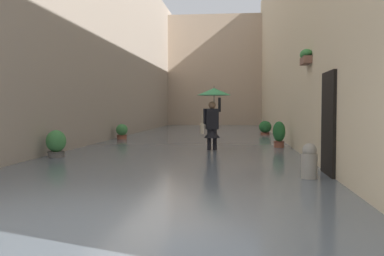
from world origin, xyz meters
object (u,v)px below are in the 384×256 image
(potted_plant_far_left, at_px, (265,129))
(potted_plant_far_right, at_px, (56,146))
(potted_plant_mid_left, at_px, (279,136))
(potted_plant_near_right, at_px, (122,133))
(mooring_bollard, at_px, (309,166))
(person_wading, at_px, (213,107))

(potted_plant_far_left, height_order, potted_plant_far_right, potted_plant_far_right)
(potted_plant_mid_left, distance_m, potted_plant_far_left, 6.71)
(potted_plant_far_right, bearing_deg, potted_plant_near_right, -90.04)
(potted_plant_near_right, xyz_separation_m, mooring_bollard, (-6.04, 9.38, -0.02))
(person_wading, distance_m, potted_plant_near_right, 5.88)
(potted_plant_far_left, distance_m, potted_plant_far_right, 11.87)
(potted_plant_far_right, height_order, mooring_bollard, potted_plant_far_right)
(potted_plant_mid_left, relative_size, potted_plant_far_right, 1.15)
(potted_plant_mid_left, bearing_deg, potted_plant_far_right, 29.76)
(person_wading, distance_m, potted_plant_far_left, 8.16)
(potted_plant_mid_left, xyz_separation_m, potted_plant_near_right, (6.09, -3.07, -0.13))
(person_wading, distance_m, mooring_bollard, 5.70)
(potted_plant_near_right, bearing_deg, potted_plant_far_right, 89.96)
(person_wading, bearing_deg, mooring_bollard, 111.54)
(potted_plant_mid_left, distance_m, potted_plant_far_right, 7.02)
(potted_plant_near_right, bearing_deg, potted_plant_far_left, -149.09)
(person_wading, relative_size, potted_plant_mid_left, 2.06)
(potted_plant_far_left, xyz_separation_m, potted_plant_near_right, (6.07, 3.64, -0.04))
(potted_plant_far_right, bearing_deg, person_wading, -149.22)
(potted_plant_near_right, height_order, mooring_bollard, mooring_bollard)
(person_wading, height_order, potted_plant_far_right, person_wading)
(potted_plant_far_right, relative_size, potted_plant_near_right, 1.11)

